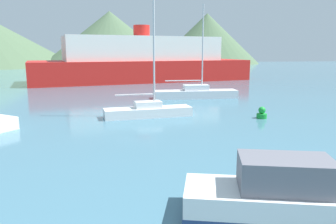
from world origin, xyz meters
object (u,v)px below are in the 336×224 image
object	(u,v)px
motorboat_near	(325,201)
buoy_marker	(262,113)
sailboat_outer	(196,93)
sailboat_inner	(148,109)
ferry_distant	(142,62)

from	to	relation	value
motorboat_near	buoy_marker	size ratio (longest dim) A/B	9.69
sailboat_outer	buoy_marker	bearing A→B (deg)	-77.15
sailboat_inner	ferry_distant	world-z (taller)	sailboat_inner
motorboat_near	sailboat_inner	world-z (taller)	sailboat_inner
motorboat_near	sailboat_outer	bearing A→B (deg)	100.50
buoy_marker	motorboat_near	bearing A→B (deg)	-109.23
sailboat_outer	buoy_marker	world-z (taller)	sailboat_outer
sailboat_outer	ferry_distant	world-z (taller)	sailboat_outer
motorboat_near	ferry_distant	size ratio (longest dim) A/B	0.23
ferry_distant	buoy_marker	distance (m)	28.81
motorboat_near	sailboat_outer	distance (m)	22.15
sailboat_outer	buoy_marker	size ratio (longest dim) A/B	11.05
sailboat_outer	ferry_distant	distance (m)	19.00
sailboat_inner	ferry_distant	distance (m)	26.68
ferry_distant	sailboat_outer	bearing A→B (deg)	-92.08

